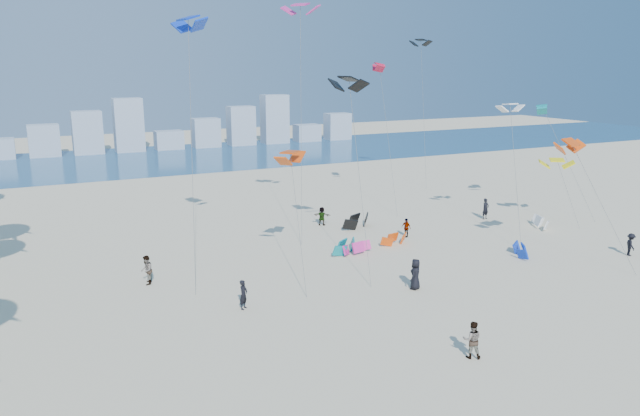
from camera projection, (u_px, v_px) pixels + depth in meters
name	position (u px, v px, depth m)	size (l,w,h in m)	color
ground	(424.00, 401.00, 25.26)	(220.00, 220.00, 0.00)	beige
ocean	(132.00, 161.00, 88.33)	(220.00, 220.00, 0.00)	navy
kitesurfer_near	(243.00, 295.00, 34.63)	(0.62, 0.41, 1.71)	black
kitesurfer_mid	(472.00, 340.00, 28.82)	(0.89, 0.69, 1.82)	gray
kitesurfers_far	(393.00, 241.00, 44.97)	(33.64, 18.78, 1.93)	black
grounded_kites	(411.00, 235.00, 48.20)	(20.90, 15.18, 1.06)	#DC3095
flying_kites	(404.00, 84.00, 47.78)	(36.23, 34.46, 18.59)	#E5480C
distant_skyline	(112.00, 133.00, 95.88)	(85.00, 3.00, 8.40)	#9EADBF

